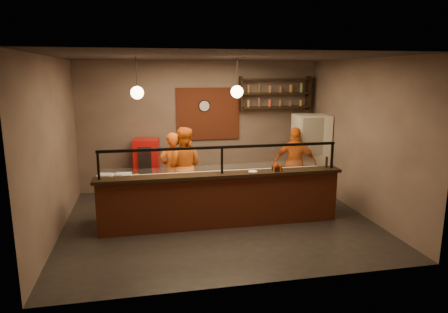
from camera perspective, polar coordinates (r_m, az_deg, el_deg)
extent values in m
plane|color=black|center=(8.11, -0.71, -9.18)|extent=(6.00, 6.00, 0.00)
plane|color=#332B27|center=(7.57, -0.77, 14.05)|extent=(6.00, 6.00, 0.00)
plane|color=#796658|center=(10.12, -3.40, 4.41)|extent=(6.00, 0.00, 6.00)
plane|color=#796658|center=(7.71, -23.21, 1.11)|extent=(0.00, 5.00, 5.00)
plane|color=#796658|center=(8.74, 18.98, 2.60)|extent=(0.00, 5.00, 5.00)
plane|color=#796658|center=(5.30, 4.34, -2.52)|extent=(6.00, 0.00, 6.00)
cube|color=maroon|center=(10.08, -2.27, 6.11)|extent=(1.60, 0.04, 1.30)
cube|color=maroon|center=(7.66, -0.29, -6.48)|extent=(4.60, 0.25, 1.00)
cube|color=black|center=(7.51, -0.30, -2.64)|extent=(4.70, 0.37, 0.06)
cube|color=gray|center=(8.15, -0.98, -5.89)|extent=(4.60, 0.75, 0.85)
cube|color=silver|center=(8.03, -0.99, -2.83)|extent=(4.60, 0.75, 0.05)
cube|color=white|center=(7.45, -0.30, -0.55)|extent=(4.40, 0.02, 0.50)
cube|color=black|center=(7.40, -0.30, 1.34)|extent=(4.50, 0.05, 0.05)
cube|color=black|center=(7.36, -17.53, -1.27)|extent=(0.04, 0.04, 0.50)
cube|color=black|center=(7.45, -0.30, -0.55)|extent=(0.04, 0.04, 0.50)
cube|color=black|center=(8.16, 15.17, 0.14)|extent=(0.04, 0.04, 0.50)
cube|color=black|center=(10.34, 7.27, 7.00)|extent=(1.80, 0.28, 0.04)
cube|color=black|center=(10.31, 7.33, 8.94)|extent=(1.80, 0.28, 0.04)
cube|color=black|center=(10.30, 7.38, 10.88)|extent=(1.80, 0.28, 0.04)
cube|color=black|center=(10.06, 2.41, 8.95)|extent=(0.04, 0.28, 0.85)
cube|color=black|center=(10.64, 11.98, 8.87)|extent=(0.04, 0.28, 0.85)
cylinder|color=black|center=(10.04, -2.83, 7.23)|extent=(0.30, 0.04, 0.30)
cylinder|color=black|center=(7.63, -12.42, 11.51)|extent=(0.01, 0.01, 0.60)
sphere|color=#E7B77F|center=(7.64, -12.30, 8.89)|extent=(0.24, 0.24, 0.24)
cylinder|color=black|center=(7.84, 1.89, 11.78)|extent=(0.01, 0.01, 0.60)
sphere|color=#E7B77F|center=(7.85, 1.87, 9.22)|extent=(0.24, 0.24, 0.24)
imported|color=#E05715|center=(8.88, -7.38, -1.83)|extent=(0.68, 0.54, 1.65)
imported|color=orange|center=(8.90, -5.83, -1.39)|extent=(1.02, 0.91, 1.76)
imported|color=#D55914|center=(9.51, 10.14, -0.90)|extent=(1.06, 0.78, 1.68)
cube|color=beige|center=(10.07, 12.20, 0.42)|extent=(0.86, 0.81, 1.92)
cube|color=#BD0E0C|center=(9.84, -10.92, -1.44)|extent=(0.65, 0.61, 1.36)
cylinder|color=silver|center=(8.04, -2.37, -2.59)|extent=(0.61, 0.61, 0.01)
cube|color=silver|center=(7.81, -14.19, -2.88)|extent=(0.32, 0.27, 0.15)
cube|color=white|center=(7.89, -16.53, -2.90)|extent=(0.32, 0.28, 0.14)
cube|color=white|center=(7.63, -13.44, -3.22)|extent=(0.28, 0.23, 0.14)
cylinder|color=gold|center=(8.05, -13.22, -2.72)|extent=(0.34, 0.08, 0.06)
cube|color=black|center=(7.74, 7.57, -1.74)|extent=(0.18, 0.16, 0.09)
cylinder|color=black|center=(8.20, 14.44, -0.78)|extent=(0.05, 0.05, 0.22)
cylinder|color=white|center=(7.64, 4.13, -2.14)|extent=(0.20, 0.20, 0.01)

